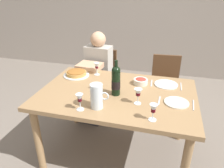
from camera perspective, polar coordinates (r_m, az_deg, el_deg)
The scene contains 20 objects.
ground_plane at distance 2.52m, azimuth 1.16°, elevation -17.66°, with size 8.00×8.00×0.00m, color slate.
back_wall at distance 4.31m, azimuth 9.97°, elevation 20.97°, with size 8.00×0.10×2.80m, color #A3998E.
dining_table at distance 2.11m, azimuth 1.32°, elevation -4.38°, with size 1.50×1.00×0.76m.
wine_bottle at distance 1.96m, azimuth 1.13°, elevation 0.91°, with size 0.08×0.08×0.34m.
water_pitcher at distance 1.78m, azimuth -4.10°, elevation -3.63°, with size 0.16×0.11×0.22m.
baked_tart at distance 2.46m, azimuth -9.53°, elevation 2.86°, with size 0.29×0.29×0.06m.
salad_bowl at distance 2.24m, azimuth 7.69°, elevation 0.78°, with size 0.15×0.15×0.06m.
wine_glass_left_diner at distance 1.76m, azimuth -8.67°, elevation -3.92°, with size 0.06×0.06×0.15m.
wine_glass_right_diner at distance 2.43m, azimuth -4.13°, elevation 4.75°, with size 0.06×0.06×0.14m.
wine_glass_centre at distance 1.65m, azimuth 11.02°, elevation -6.65°, with size 0.06×0.06×0.14m.
wine_glass_spare at distance 1.84m, azimuth 7.02°, elevation -2.42°, with size 0.07×0.07×0.14m.
dinner_plate_left_setting at distance 2.28m, azimuth 14.29°, elevation -0.10°, with size 0.24×0.24×0.01m, color white.
dinner_plate_right_setting at distance 1.97m, azimuth 16.91°, elevation -4.77°, with size 0.22×0.22×0.01m, color silver.
fork_left_setting at distance 2.28m, azimuth 10.54°, elevation 0.24°, with size 0.16×0.01×0.01m, color silver.
knife_left_setting at distance 2.29m, azimuth 18.02°, elevation -0.61°, with size 0.18×0.01×0.01m, color silver.
knife_right_setting at distance 1.98m, azimuth 20.98°, elevation -5.28°, with size 0.18×0.01×0.01m, color silver.
spoon_right_setting at distance 1.97m, azimuth 12.55°, elevation -4.37°, with size 0.16×0.01×0.01m, color silver.
chair_left at distance 3.09m, azimuth -2.64°, elevation 2.16°, with size 0.43×0.43×0.87m.
diner_left at distance 2.84m, azimuth -4.42°, elevation 2.57°, with size 0.36×0.52×1.16m.
chair_right at distance 2.91m, azimuth 13.93°, elevation -0.10°, with size 0.43×0.43×0.87m.
Camera 1 is at (0.43, -1.78, 1.73)m, focal length 34.12 mm.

